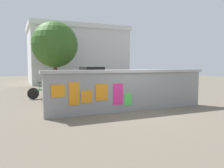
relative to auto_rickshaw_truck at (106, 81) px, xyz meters
name	(u,v)px	position (x,y,z in m)	size (l,w,h in m)	color
ground	(80,91)	(-0.95, 2.84, -0.90)	(60.00, 60.00, 0.00)	#6B6051
poster_wall	(131,90)	(-0.96, -5.17, 0.00)	(7.41, 0.42, 1.75)	gray
auto_rickshaw_truck	(106,81)	(0.00, 0.00, 0.00)	(3.63, 1.58, 1.85)	black
motorcycle	(60,95)	(-3.40, -2.29, -0.44)	(1.89, 0.57, 0.87)	black
bicycle_near	(137,95)	(0.51, -3.17, -0.54)	(1.69, 0.45, 0.95)	black
bicycle_far	(42,92)	(-4.01, 0.06, -0.54)	(1.70, 0.44, 0.95)	black
person_walking	(102,85)	(-1.54, -3.22, 0.09)	(0.46, 0.46, 1.62)	yellow
tree_roadside	(55,45)	(-2.22, 6.33, 2.85)	(3.95, 3.95, 5.74)	brown
building_background	(77,55)	(1.24, 12.21, 2.29)	(10.81, 6.96, 6.34)	silver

